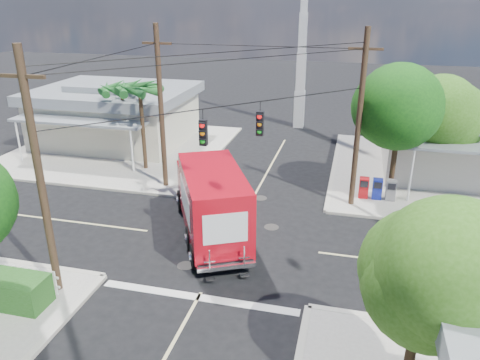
% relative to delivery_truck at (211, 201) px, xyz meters
% --- Properties ---
extents(ground, '(120.00, 120.00, 0.00)m').
position_rel_delivery_truck_xyz_m(ground, '(0.95, -0.44, -1.72)').
color(ground, black).
rests_on(ground, ground).
extents(sidewalk_ne, '(14.12, 14.12, 0.14)m').
position_rel_delivery_truck_xyz_m(sidewalk_ne, '(11.83, 10.44, -1.65)').
color(sidewalk_ne, '#9D988E').
rests_on(sidewalk_ne, ground).
extents(sidewalk_nw, '(14.12, 14.12, 0.14)m').
position_rel_delivery_truck_xyz_m(sidewalk_nw, '(-9.92, 10.44, -1.65)').
color(sidewalk_nw, '#9D988E').
rests_on(sidewalk_nw, ground).
extents(road_markings, '(32.00, 32.00, 0.01)m').
position_rel_delivery_truck_xyz_m(road_markings, '(0.95, -1.91, -1.71)').
color(road_markings, beige).
rests_on(road_markings, ground).
extents(building_nw, '(10.80, 10.20, 4.30)m').
position_rel_delivery_truck_xyz_m(building_nw, '(-11.05, 12.03, 0.50)').
color(building_nw, beige).
rests_on(building_nw, sidewalk_nw).
extents(radio_tower, '(0.80, 0.80, 17.00)m').
position_rel_delivery_truck_xyz_m(radio_tower, '(1.45, 19.56, 3.92)').
color(radio_tower, silver).
rests_on(radio_tower, ground).
extents(tree_ne_front, '(4.21, 4.14, 6.66)m').
position_rel_delivery_truck_xyz_m(tree_ne_front, '(8.16, 6.32, 3.05)').
color(tree_ne_front, '#422D1C').
rests_on(tree_ne_front, sidewalk_ne).
extents(tree_ne_back, '(3.77, 3.66, 5.82)m').
position_rel_delivery_truck_xyz_m(tree_ne_back, '(10.76, 8.52, 2.47)').
color(tree_ne_back, '#422D1C').
rests_on(tree_ne_back, sidewalk_ne).
extents(tree_se, '(3.67, 3.54, 5.62)m').
position_rel_delivery_truck_xyz_m(tree_se, '(7.96, -7.68, 2.32)').
color(tree_se, '#422D1C').
rests_on(tree_se, sidewalk_se).
extents(palm_nw_front, '(3.01, 3.08, 5.59)m').
position_rel_delivery_truck_xyz_m(palm_nw_front, '(-6.55, 7.06, 3.33)').
color(palm_nw_front, '#422D1C').
rests_on(palm_nw_front, sidewalk_nw).
extents(palm_nw_back, '(3.01, 3.08, 5.19)m').
position_rel_delivery_truck_xyz_m(palm_nw_back, '(-8.55, 8.56, 2.95)').
color(palm_nw_back, '#422D1C').
rests_on(palm_nw_back, sidewalk_nw).
extents(utility_poles, '(12.00, 10.68, 9.00)m').
position_rel_delivery_truck_xyz_m(utility_poles, '(-0.63, 1.17, 2.96)').
color(utility_poles, '#473321').
rests_on(utility_poles, ground).
extents(vending_boxes, '(1.90, 0.50, 1.10)m').
position_rel_delivery_truck_xyz_m(vending_boxes, '(7.45, 5.76, -1.03)').
color(vending_boxes, '#A90D12').
rests_on(vending_boxes, sidewalk_ne).
extents(delivery_truck, '(5.51, 8.00, 3.38)m').
position_rel_delivery_truck_xyz_m(delivery_truck, '(0.00, 0.00, 0.00)').
color(delivery_truck, black).
rests_on(delivery_truck, ground).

